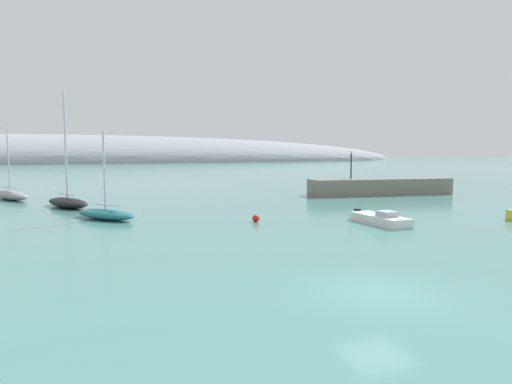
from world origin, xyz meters
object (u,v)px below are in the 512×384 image
at_px(sailboat_black_near_shore, 68,201).
at_px(harbor_lamp_post, 351,161).
at_px(sailboat_teal_end_of_line, 105,213).
at_px(mooring_buoy_red, 256,218).
at_px(motorboat_white_alongside_breakwater, 380,219).
at_px(sailboat_grey_mid_mooring, 10,195).

xyz_separation_m(sailboat_black_near_shore, harbor_lamp_post, (32.04, 1.28, 3.62)).
height_order(sailboat_black_near_shore, sailboat_teal_end_of_line, sailboat_black_near_shore).
distance_m(sailboat_teal_end_of_line, harbor_lamp_post, 30.86).
xyz_separation_m(sailboat_teal_end_of_line, mooring_buoy_red, (10.79, -5.33, -0.18)).
relative_size(sailboat_teal_end_of_line, motorboat_white_alongside_breakwater, 1.22).
xyz_separation_m(sailboat_grey_mid_mooring, harbor_lamp_post, (38.48, -8.48, 3.66)).
xyz_separation_m(motorboat_white_alongside_breakwater, harbor_lamp_post, (9.61, 19.79, 3.83)).
relative_size(sailboat_black_near_shore, mooring_buoy_red, 19.64).
xyz_separation_m(sailboat_teal_end_of_line, motorboat_white_alongside_breakwater, (19.18, -9.34, -0.09)).
distance_m(sailboat_black_near_shore, mooring_buoy_red, 20.19).
bearing_deg(sailboat_black_near_shore, sailboat_grey_mid_mooring, -172.77).
relative_size(sailboat_teal_end_of_line, mooring_buoy_red, 12.73).
xyz_separation_m(motorboat_white_alongside_breakwater, mooring_buoy_red, (-8.39, 4.00, -0.09)).
height_order(sailboat_grey_mid_mooring, harbor_lamp_post, sailboat_grey_mid_mooring).
bearing_deg(sailboat_grey_mid_mooring, harbor_lamp_post, 48.40).
height_order(sailboat_grey_mid_mooring, motorboat_white_alongside_breakwater, sailboat_grey_mid_mooring).
bearing_deg(mooring_buoy_red, sailboat_grey_mid_mooring, 130.16).
xyz_separation_m(sailboat_black_near_shore, sailboat_teal_end_of_line, (3.24, -9.18, -0.12)).
xyz_separation_m(sailboat_black_near_shore, sailboat_grey_mid_mooring, (-6.44, 9.76, -0.04)).
bearing_deg(harbor_lamp_post, mooring_buoy_red, -138.75).
bearing_deg(motorboat_white_alongside_breakwater, harbor_lamp_post, 151.60).
bearing_deg(sailboat_grey_mid_mooring, mooring_buoy_red, 10.99).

